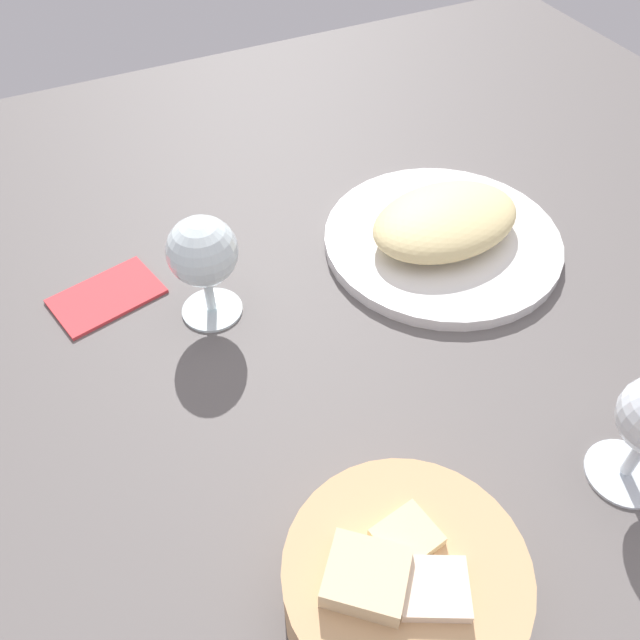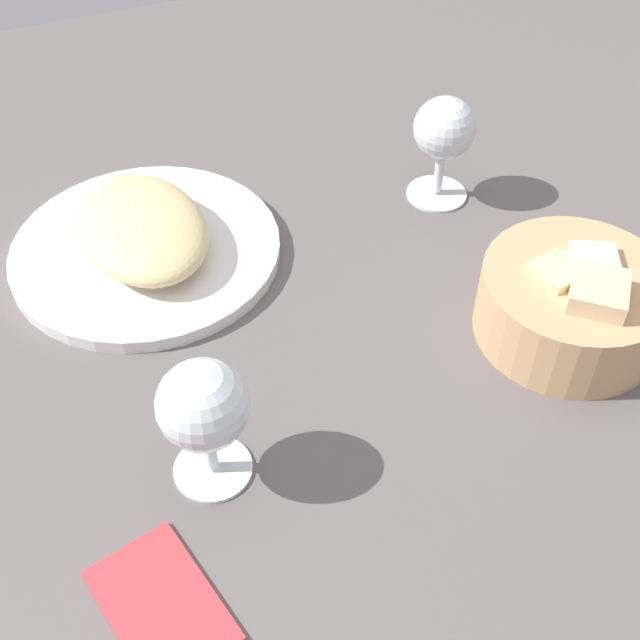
# 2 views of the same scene
# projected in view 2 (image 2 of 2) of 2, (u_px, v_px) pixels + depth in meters

# --- Properties ---
(ground_plane) EXTENTS (1.40, 1.40, 0.02)m
(ground_plane) POSITION_uv_depth(u_px,v_px,m) (320.00, 323.00, 0.78)
(ground_plane) COLOR #5D5856
(plate) EXTENTS (0.27, 0.27, 0.01)m
(plate) POSITION_uv_depth(u_px,v_px,m) (146.00, 250.00, 0.83)
(plate) COLOR white
(plate) RESTS_ON ground_plane
(omelette) EXTENTS (0.19, 0.14, 0.04)m
(omelette) POSITION_uv_depth(u_px,v_px,m) (142.00, 228.00, 0.81)
(omelette) COLOR beige
(omelette) RESTS_ON plate
(lettuce_garnish) EXTENTS (0.04, 0.04, 0.01)m
(lettuce_garnish) POSITION_uv_depth(u_px,v_px,m) (101.00, 214.00, 0.85)
(lettuce_garnish) COLOR #388A29
(lettuce_garnish) RESTS_ON plate
(bread_basket) EXTENTS (0.17, 0.17, 0.09)m
(bread_basket) POSITION_uv_depth(u_px,v_px,m) (573.00, 303.00, 0.73)
(bread_basket) COLOR tan
(bread_basket) RESTS_ON ground_plane
(wine_glass_near) EXTENTS (0.07, 0.07, 0.12)m
(wine_glass_near) POSITION_uv_depth(u_px,v_px,m) (204.00, 410.00, 0.60)
(wine_glass_near) COLOR silver
(wine_glass_near) RESTS_ON ground_plane
(wine_glass_far) EXTENTS (0.07, 0.07, 0.12)m
(wine_glass_far) POSITION_uv_depth(u_px,v_px,m) (444.00, 135.00, 0.85)
(wine_glass_far) COLOR silver
(wine_glass_far) RESTS_ON ground_plane
(folded_napkin) EXTENTS (0.12, 0.09, 0.01)m
(folded_napkin) POSITION_uv_depth(u_px,v_px,m) (161.00, 604.00, 0.57)
(folded_napkin) COLOR #DD3A3F
(folded_napkin) RESTS_ON ground_plane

